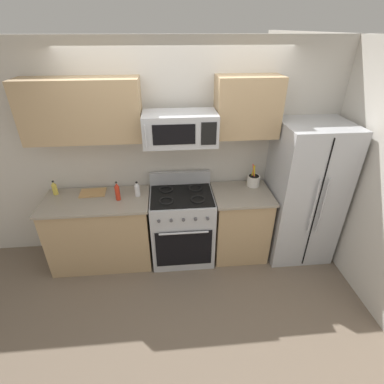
# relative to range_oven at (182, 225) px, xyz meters

# --- Properties ---
(ground_plane) EXTENTS (16.00, 16.00, 0.00)m
(ground_plane) POSITION_rel_range_oven_xyz_m (0.00, -0.63, -0.47)
(ground_plane) COLOR #6B5B4C
(wall_back) EXTENTS (8.00, 0.10, 2.60)m
(wall_back) POSITION_rel_range_oven_xyz_m (0.00, 0.38, 0.83)
(wall_back) COLOR beige
(wall_back) RESTS_ON ground
(counter_left) EXTENTS (1.24, 0.63, 0.91)m
(counter_left) POSITION_rel_range_oven_xyz_m (-1.01, -0.00, -0.02)
(counter_left) COLOR tan
(counter_left) RESTS_ON ground
(range_oven) EXTENTS (0.76, 0.67, 1.09)m
(range_oven) POSITION_rel_range_oven_xyz_m (0.00, 0.00, 0.00)
(range_oven) COLOR #B2B5BA
(range_oven) RESTS_ON ground
(counter_right) EXTENTS (0.71, 0.63, 0.91)m
(counter_right) POSITION_rel_range_oven_xyz_m (0.74, -0.00, -0.02)
(counter_right) COLOR tan
(counter_right) RESTS_ON ground
(refrigerator) EXTENTS (0.78, 0.74, 1.76)m
(refrigerator) POSITION_rel_range_oven_xyz_m (1.51, -0.02, 0.41)
(refrigerator) COLOR #B2B5BA
(refrigerator) RESTS_ON ground
(microwave) EXTENTS (0.78, 0.44, 0.33)m
(microwave) POSITION_rel_range_oven_xyz_m (-0.00, 0.03, 1.25)
(microwave) COLOR #B2B5BA
(upper_cabinets_left) EXTENTS (1.23, 0.34, 0.65)m
(upper_cabinets_left) POSITION_rel_range_oven_xyz_m (-1.01, 0.16, 1.43)
(upper_cabinets_left) COLOR tan
(upper_cabinets_right) EXTENTS (0.70, 0.34, 0.65)m
(upper_cabinets_right) POSITION_rel_range_oven_xyz_m (0.75, 0.16, 1.43)
(upper_cabinets_right) COLOR tan
(utensil_crock) EXTENTS (0.16, 0.16, 0.30)m
(utensil_crock) POSITION_rel_range_oven_xyz_m (0.92, 0.17, 0.51)
(utensil_crock) COLOR white
(utensil_crock) RESTS_ON counter_right
(cutting_board) EXTENTS (0.31, 0.22, 0.02)m
(cutting_board) POSITION_rel_range_oven_xyz_m (-1.07, 0.16, 0.44)
(cutting_board) COLOR tan
(cutting_board) RESTS_ON counter_left
(bottle_vinegar) EXTENTS (0.06, 0.06, 0.19)m
(bottle_vinegar) POSITION_rel_range_oven_xyz_m (-0.52, 0.05, 0.52)
(bottle_vinegar) COLOR silver
(bottle_vinegar) RESTS_ON counter_left
(bottle_oil) EXTENTS (0.06, 0.06, 0.18)m
(bottle_oil) POSITION_rel_range_oven_xyz_m (-1.51, 0.18, 0.52)
(bottle_oil) COLOR gold
(bottle_oil) RESTS_ON counter_left
(bottle_hot_sauce) EXTENTS (0.06, 0.06, 0.23)m
(bottle_hot_sauce) POSITION_rel_range_oven_xyz_m (-0.74, -0.02, 0.54)
(bottle_hot_sauce) COLOR red
(bottle_hot_sauce) RESTS_ON counter_left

